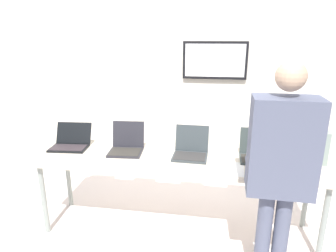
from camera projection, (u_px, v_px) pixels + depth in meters
The scene contains 10 objects.
ground at pixel (177, 230), 3.05m from camera, with size 8.00×8.00×0.04m, color silver.
back_wall at pixel (190, 92), 3.76m from camera, with size 8.00×0.11×2.42m.
workbench at pixel (178, 163), 2.83m from camera, with size 2.77×0.70×0.79m.
equipment_box at pixel (304, 144), 2.75m from camera, with size 0.34×0.31×0.30m.
laptop_station_0 at pixel (71, 142), 3.07m from camera, with size 0.39×0.36×0.23m.
laptop_station_1 at pixel (127, 145), 2.96m from camera, with size 0.35×0.35×0.28m.
laptop_station_2 at pixel (191, 150), 2.85m from camera, with size 0.33×0.34×0.27m.
laptop_station_3 at pixel (260, 153), 2.78m from camera, with size 0.38×0.32×0.26m.
person at pixel (280, 163), 2.03m from camera, with size 0.45×0.59×1.75m.
paper_sheet at pixel (232, 169), 2.58m from camera, with size 0.23×0.31×0.00m.
Camera 1 is at (0.32, -2.59, 1.90)m, focal length 31.65 mm.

